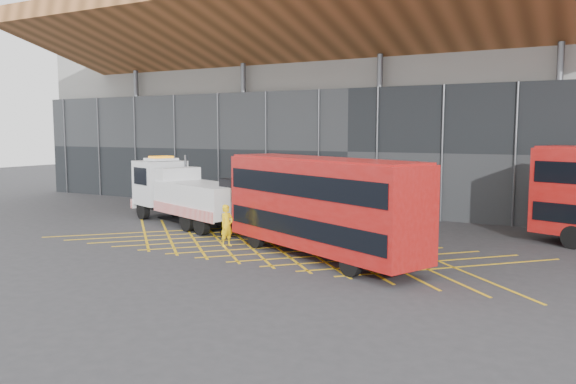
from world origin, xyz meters
The scene contains 6 objects.
ground_plane centered at (0.00, 0.00, 0.00)m, with size 120.00×120.00×0.00m, color #2D2D30.
road_markings centered at (3.20, 0.00, 0.01)m, with size 23.16×7.16×0.01m.
construction_building centered at (1.92, 18.40, 8.98)m, with size 55.00×23.97×18.00m.
recovery_truck centered at (-4.51, 3.06, 1.79)m, with size 10.85×5.93×3.87m.
bus_towed centered at (5.88, -1.01, 2.34)m, with size 10.36×6.51×4.21m.
worker centered at (1.08, -0.89, 0.97)m, with size 0.71×0.46×1.94m, color yellow.
Camera 1 is at (15.76, -21.97, 5.32)m, focal length 35.00 mm.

